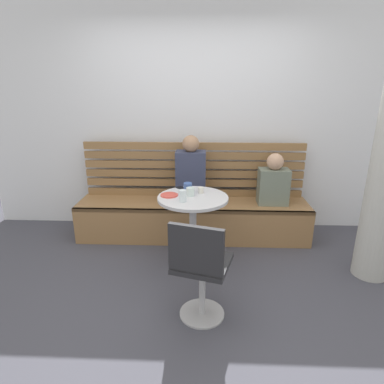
# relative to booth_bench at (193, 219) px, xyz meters

# --- Properties ---
(ground) EXTENTS (8.00, 8.00, 0.00)m
(ground) POSITION_rel_booth_bench_xyz_m (0.00, -1.20, -0.22)
(ground) COLOR #42424C
(back_wall) EXTENTS (5.20, 0.10, 2.90)m
(back_wall) POSITION_rel_booth_bench_xyz_m (0.00, 0.44, 1.23)
(back_wall) COLOR silver
(back_wall) RESTS_ON ground
(booth_bench) EXTENTS (2.70, 0.52, 0.44)m
(booth_bench) POSITION_rel_booth_bench_xyz_m (0.00, 0.00, 0.00)
(booth_bench) COLOR olive
(booth_bench) RESTS_ON ground
(booth_backrest) EXTENTS (2.65, 0.04, 0.67)m
(booth_backrest) POSITION_rel_booth_bench_xyz_m (0.00, 0.24, 0.56)
(booth_backrest) COLOR olive
(booth_backrest) RESTS_ON booth_bench
(cafe_table) EXTENTS (0.68, 0.68, 0.74)m
(cafe_table) POSITION_rel_booth_bench_xyz_m (0.03, -0.65, 0.30)
(cafe_table) COLOR #ADADB2
(cafe_table) RESTS_ON ground
(white_chair) EXTENTS (0.49, 0.49, 0.85)m
(white_chair) POSITION_rel_booth_bench_xyz_m (0.11, -1.46, 0.24)
(white_chair) COLOR #ADADB2
(white_chair) RESTS_ON ground
(person_adult) EXTENTS (0.34, 0.22, 0.78)m
(person_adult) POSITION_rel_booth_bench_xyz_m (-0.02, 0.02, 0.57)
(person_adult) COLOR #333851
(person_adult) RESTS_ON booth_bench
(person_child_left) EXTENTS (0.34, 0.22, 0.59)m
(person_child_left) POSITION_rel_booth_bench_xyz_m (0.92, 0.01, 0.48)
(person_child_left) COLOR slate
(person_child_left) RESTS_ON booth_bench
(cup_glass_short) EXTENTS (0.08, 0.08, 0.08)m
(cup_glass_short) POSITION_rel_booth_bench_xyz_m (0.00, -0.62, 0.56)
(cup_glass_short) COLOR silver
(cup_glass_short) RESTS_ON cafe_table
(cup_water_clear) EXTENTS (0.07, 0.07, 0.11)m
(cup_water_clear) POSITION_rel_booth_bench_xyz_m (-0.06, -0.79, 0.57)
(cup_water_clear) COLOR white
(cup_water_clear) RESTS_ON cafe_table
(cup_mug_blue) EXTENTS (0.08, 0.08, 0.09)m
(cup_mug_blue) POSITION_rel_booth_bench_xyz_m (-0.03, -0.51, 0.57)
(cup_mug_blue) COLOR #3D5B9E
(cup_mug_blue) RESTS_ON cafe_table
(cup_espresso_small) EXTENTS (0.06, 0.06, 0.05)m
(cup_espresso_small) POSITION_rel_booth_bench_xyz_m (0.10, -0.53, 0.55)
(cup_espresso_small) COLOR silver
(cup_espresso_small) RESTS_ON cafe_table
(plate_small) EXTENTS (0.17, 0.17, 0.01)m
(plate_small) POSITION_rel_booth_bench_xyz_m (-0.20, -0.63, 0.52)
(plate_small) COLOR #DB4C42
(plate_small) RESTS_ON cafe_table
(phone_on_table) EXTENTS (0.15, 0.15, 0.01)m
(phone_on_table) POSITION_rel_booth_bench_xyz_m (-0.09, -0.41, 0.52)
(phone_on_table) COLOR black
(phone_on_table) RESTS_ON cafe_table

